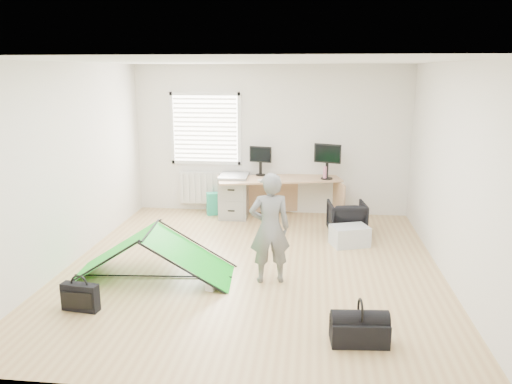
# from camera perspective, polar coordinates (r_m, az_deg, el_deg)

# --- Properties ---
(ground) EXTENTS (5.50, 5.50, 0.00)m
(ground) POSITION_cam_1_polar(r_m,az_deg,el_deg) (6.83, -0.39, -8.57)
(ground) COLOR tan
(ground) RESTS_ON ground
(back_wall) EXTENTS (5.00, 0.02, 2.70)m
(back_wall) POSITION_cam_1_polar(r_m,az_deg,el_deg) (9.14, 1.70, 5.93)
(back_wall) COLOR silver
(back_wall) RESTS_ON ground
(window) EXTENTS (1.20, 0.06, 1.20)m
(window) POSITION_cam_1_polar(r_m,az_deg,el_deg) (9.25, -5.80, 7.21)
(window) COLOR silver
(window) RESTS_ON back_wall
(radiator) EXTENTS (1.00, 0.12, 0.60)m
(radiator) POSITION_cam_1_polar(r_m,az_deg,el_deg) (9.40, -5.69, 0.51)
(radiator) COLOR silver
(radiator) RESTS_ON back_wall
(desk) EXTENTS (2.25, 1.18, 0.73)m
(desk) POSITION_cam_1_polar(r_m,az_deg,el_deg) (8.93, 2.61, -0.70)
(desk) COLOR tan
(desk) RESTS_ON ground
(filing_cabinet) EXTENTS (0.52, 0.68, 0.77)m
(filing_cabinet) POSITION_cam_1_polar(r_m,az_deg,el_deg) (9.02, -2.51, -0.41)
(filing_cabinet) COLOR #949698
(filing_cabinet) RESTS_ON ground
(monitor_left) EXTENTS (0.42, 0.19, 0.39)m
(monitor_left) POSITION_cam_1_polar(r_m,az_deg,el_deg) (9.02, 0.53, 3.12)
(monitor_left) COLOR black
(monitor_left) RESTS_ON desk
(monitor_right) EXTENTS (0.48, 0.26, 0.46)m
(monitor_right) POSITION_cam_1_polar(r_m,az_deg,el_deg) (8.80, 8.12, 2.94)
(monitor_right) COLOR black
(monitor_right) RESTS_ON desk
(keyboard) EXTENTS (0.42, 0.20, 0.02)m
(keyboard) POSITION_cam_1_polar(r_m,az_deg,el_deg) (8.62, 1.53, 1.36)
(keyboard) COLOR beige
(keyboard) RESTS_ON desk
(thermos) EXTENTS (0.07, 0.07, 0.23)m
(thermos) POSITION_cam_1_polar(r_m,az_deg,el_deg) (8.81, 7.87, 2.20)
(thermos) COLOR #C8708A
(thermos) RESTS_ON desk
(office_chair) EXTENTS (0.64, 0.66, 0.54)m
(office_chair) POSITION_cam_1_polar(r_m,az_deg,el_deg) (8.20, 10.32, -2.95)
(office_chair) COLOR black
(office_chair) RESTS_ON ground
(person) EXTENTS (0.57, 0.44, 1.40)m
(person) POSITION_cam_1_polar(r_m,az_deg,el_deg) (6.16, 1.58, -4.16)
(person) COLOR slate
(person) RESTS_ON ground
(kite) EXTENTS (2.11, 1.06, 0.63)m
(kite) POSITION_cam_1_polar(r_m,az_deg,el_deg) (6.53, -11.82, -6.95)
(kite) COLOR #11B61E
(kite) RESTS_ON ground
(storage_crate) EXTENTS (0.64, 0.54, 0.30)m
(storage_crate) POSITION_cam_1_polar(r_m,az_deg,el_deg) (7.72, 10.65, -4.94)
(storage_crate) COLOR #B4BABD
(storage_crate) RESTS_ON ground
(tote_bag) EXTENTS (0.38, 0.26, 0.41)m
(tote_bag) POSITION_cam_1_polar(r_m,az_deg,el_deg) (9.20, -4.56, -1.33)
(tote_bag) COLOR #22A67F
(tote_bag) RESTS_ON ground
(laptop_bag) EXTENTS (0.43, 0.18, 0.31)m
(laptop_bag) POSITION_cam_1_polar(r_m,az_deg,el_deg) (5.95, -19.44, -11.26)
(laptop_bag) COLOR black
(laptop_bag) RESTS_ON ground
(white_box) EXTENTS (0.13, 0.13, 0.10)m
(white_box) POSITION_cam_1_polar(r_m,az_deg,el_deg) (6.16, -5.20, -10.67)
(white_box) COLOR silver
(white_box) RESTS_ON ground
(duffel_bag) EXTENTS (0.58, 0.33, 0.24)m
(duffel_bag) POSITION_cam_1_polar(r_m,az_deg,el_deg) (5.13, 11.71, -15.35)
(duffel_bag) COLOR black
(duffel_bag) RESTS_ON ground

